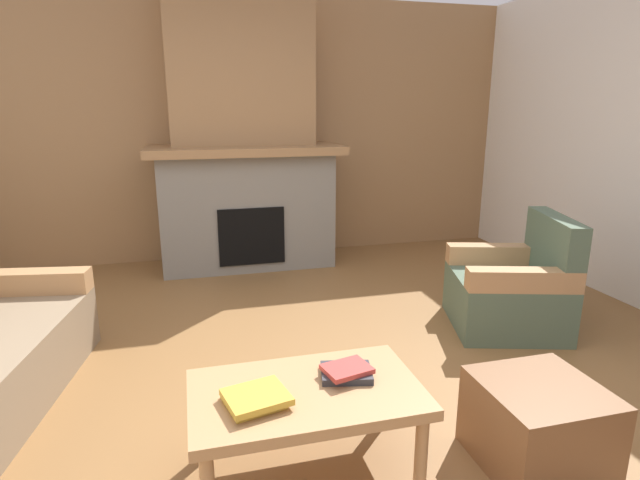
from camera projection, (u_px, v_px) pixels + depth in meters
ground at (304, 392)px, 2.97m from camera, size 9.00×9.00×0.00m
wall_back_wood_panel at (239, 131)px, 5.43m from camera, size 6.00×0.12×2.70m
fireplace at (244, 152)px, 5.12m from camera, size 1.90×0.82×2.70m
armchair at (513, 289)px, 3.78m from camera, size 0.94×0.94×0.85m
coffee_table at (306, 400)px, 2.22m from camera, size 1.00×0.60×0.43m
ottoman at (538, 425)px, 2.33m from camera, size 0.52×0.52×0.40m
book_stack_near_edge at (255, 398)px, 2.09m from camera, size 0.29×0.27×0.05m
book_stack_center at (346, 371)px, 2.30m from camera, size 0.26×0.22×0.05m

